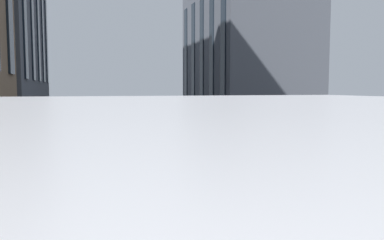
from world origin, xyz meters
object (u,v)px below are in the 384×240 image
(car_red_parked_a, at_px, (114,116))
(car_grey_parked_b, at_px, (134,157))
(car_silver_trailing, at_px, (108,125))
(car_black_oncoming, at_px, (159,113))
(car_red_mid, at_px, (206,134))
(car_black_near, at_px, (110,109))
(pedestrian_companion, at_px, (361,231))

(car_red_parked_a, height_order, car_grey_parked_b, same)
(car_silver_trailing, relative_size, car_red_parked_a, 0.89)
(car_black_oncoming, relative_size, car_red_mid, 1.13)
(car_black_near, relative_size, car_red_mid, 1.21)
(car_black_near, bearing_deg, car_red_mid, -170.99)
(car_silver_trailing, xyz_separation_m, car_red_parked_a, (7.62, -0.99, 0.00))
(car_red_parked_a, height_order, pedestrian_companion, pedestrian_companion)
(car_red_parked_a, distance_m, car_black_near, 6.77)
(car_grey_parked_b, bearing_deg, car_red_parked_a, -2.80)
(car_black_oncoming, xyz_separation_m, car_red_parked_a, (-3.24, 4.46, 0.00))
(car_silver_trailing, bearing_deg, car_red_mid, -144.72)
(car_black_near, bearing_deg, car_grey_parked_b, 177.50)
(car_silver_trailing, height_order, car_black_near, car_black_near)
(car_grey_parked_b, relative_size, pedestrian_companion, 2.38)
(pedestrian_companion, bearing_deg, car_grey_parked_b, 15.16)
(car_black_oncoming, height_order, car_grey_parked_b, same)
(car_grey_parked_b, height_order, car_red_mid, car_red_mid)
(car_grey_parked_b, height_order, pedestrian_companion, pedestrian_companion)
(car_grey_parked_b, distance_m, pedestrian_companion, 8.61)
(car_grey_parked_b, bearing_deg, car_red_mid, -38.29)
(car_black_oncoming, relative_size, car_silver_trailing, 1.13)
(car_red_mid, bearing_deg, car_red_parked_a, 13.99)
(car_red_parked_a, relative_size, car_red_mid, 1.13)
(car_red_mid, relative_size, pedestrian_companion, 2.11)
(car_red_parked_a, bearing_deg, car_red_mid, -166.01)
(car_silver_trailing, bearing_deg, car_black_near, -4.70)
(car_black_near, distance_m, car_grey_parked_b, 26.31)
(car_silver_trailing, relative_size, car_grey_parked_b, 0.89)
(car_black_oncoming, relative_size, car_grey_parked_b, 1.00)
(car_black_oncoming, relative_size, car_black_near, 0.94)
(car_silver_trailing, height_order, pedestrian_companion, pedestrian_companion)
(pedestrian_companion, bearing_deg, car_red_mid, -8.88)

